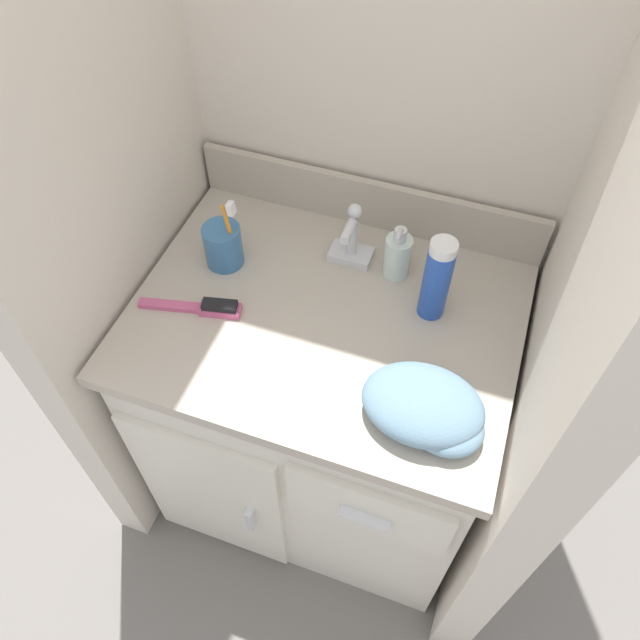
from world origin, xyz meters
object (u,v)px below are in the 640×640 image
toothbrush_cup (223,245)px  hairbrush (204,307)px  soap_dispenser (398,255)px  shaving_cream_can (437,279)px  hand_towel (428,409)px

toothbrush_cup → hairbrush: size_ratio=0.83×
soap_dispenser → shaving_cream_can: size_ratio=0.67×
soap_dispenser → hairbrush: size_ratio=0.61×
hairbrush → hand_towel: bearing=-23.8°
toothbrush_cup → soap_dispenser: 0.36m
toothbrush_cup → hand_towel: 0.55m
hairbrush → hand_towel: (0.48, -0.09, 0.03)m
toothbrush_cup → shaving_cream_can: bearing=1.7°
hairbrush → hand_towel: 0.49m
toothbrush_cup → hand_towel: size_ratio=0.79×
soap_dispenser → hand_towel: 0.35m
hand_towel → shaving_cream_can: bearing=101.6°
shaving_cream_can → hand_towel: bearing=-78.4°
hairbrush → soap_dispenser: bearing=21.8°
shaving_cream_can → hairbrush: (-0.43, -0.15, -0.08)m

